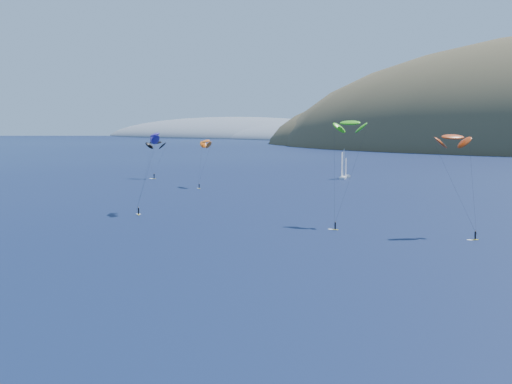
{
  "coord_description": "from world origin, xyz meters",
  "views": [
    {
      "loc": [
        59.49,
        -31.9,
        22.5
      ],
      "look_at": [
        -11.92,
        80.0,
        9.0
      ],
      "focal_mm": 50.0,
      "sensor_mm": 36.0,
      "label": 1
    }
  ],
  "objects": [
    {
      "name": "kitesurfer_9",
      "position": [
        17.11,
        105.79,
        19.1
      ],
      "size": [
        10.44,
        8.56,
        21.17
      ],
      "rotation": [
        0.0,
        0.0,
        0.78
      ],
      "color": "yellow",
      "rests_on": "ground"
    },
    {
      "name": "kitesurfer_3",
      "position": [
        -6.1,
        108.46,
        21.77
      ],
      "size": [
        7.48,
        12.14,
        23.83
      ],
      "rotation": [
        0.0,
        0.0,
        0.1
      ],
      "color": "yellow",
      "rests_on": "ground"
    },
    {
      "name": "kitesurfer_1",
      "position": [
        -83.58,
        160.97,
        15.26
      ],
      "size": [
        8.23,
        11.31,
        17.39
      ],
      "rotation": [
        0.0,
        0.0,
        -0.57
      ],
      "color": "yellow",
      "rests_on": "ground"
    },
    {
      "name": "kitesurfer_12",
      "position": [
        -120.31,
        178.28,
        13.78
      ],
      "size": [
        8.78,
        5.56,
        16.12
      ],
      "rotation": [
        0.0,
        0.0,
        0.19
      ],
      "color": "yellow",
      "rests_on": "ground"
    },
    {
      "name": "sailboat",
      "position": [
        -58.62,
        215.38,
        0.95
      ],
      "size": [
        9.67,
        8.54,
        11.56
      ],
      "rotation": [
        0.0,
        0.0,
        0.31
      ],
      "color": "white",
      "rests_on": "ground"
    },
    {
      "name": "headland",
      "position": [
        -445.26,
        750.08,
        -3.36
      ],
      "size": [
        460.0,
        250.0,
        60.0
      ],
      "color": "slate",
      "rests_on": "ground"
    },
    {
      "name": "kitesurfer_10",
      "position": [
        -54.23,
        100.65,
        18.81
      ],
      "size": [
        7.6,
        10.89,
        20.92
      ],
      "rotation": [
        0.0,
        0.0,
        -0.8
      ],
      "color": "yellow",
      "rests_on": "ground"
    }
  ]
}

